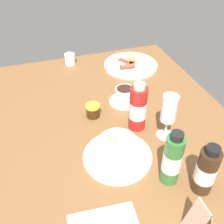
{
  "coord_description": "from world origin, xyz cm",
  "views": [
    {
      "loc": [
        71.13,
        -25.7,
        64.16
      ],
      "look_at": [
        3.8,
        -3.55,
        7.41
      ],
      "focal_mm": 42.81,
      "sensor_mm": 36.0,
      "label": 1
    }
  ],
  "objects": [
    {
      "name": "creamer_jug",
      "position": [
        -47.83,
        -8.32,
        2.73
      ],
      "size": [
        6.17,
        5.16,
        5.86
      ],
      "color": "white",
      "rests_on": "ground_plane"
    },
    {
      "name": "sauce_bottle_green",
      "position": [
        29.98,
        5.18,
        8.4
      ],
      "size": [
        5.34,
        5.34,
        18.3
      ],
      "color": "#337233",
      "rests_on": "ground_plane"
    },
    {
      "name": "sauce_bottle_brown",
      "position": [
        35.6,
        12.38,
        7.49
      ],
      "size": [
        5.71,
        5.71,
        16.42
      ],
      "color": "#382314",
      "rests_on": "ground_plane"
    },
    {
      "name": "coffee_cup",
      "position": [
        -9.86,
        6.27,
        2.89
      ],
      "size": [
        12.73,
        12.27,
        6.21
      ],
      "color": "white",
      "rests_on": "ground_plane"
    },
    {
      "name": "wine_glass",
      "position": [
        12.95,
        12.75,
        10.88
      ],
      "size": [
        5.79,
        5.79,
        16.57
      ],
      "color": "white",
      "rests_on": "ground_plane"
    },
    {
      "name": "sauce_bottle_red",
      "position": [
        5.66,
        5.13,
        8.37
      ],
      "size": [
        6.15,
        6.15,
        18.11
      ],
      "color": "#B21E19",
      "rests_on": "ground_plane"
    },
    {
      "name": "breakfast_plate",
      "position": [
        -36.3,
        19.24,
        0.9
      ],
      "size": [
        25.83,
        25.83,
        3.7
      ],
      "color": "white",
      "rests_on": "ground_plane"
    },
    {
      "name": "menu_card",
      "position": [
        45.8,
        4.76,
        5.05
      ],
      "size": [
        5.09,
        5.98,
        10.2
      ],
      "color": "tan",
      "rests_on": "ground_plane"
    },
    {
      "name": "jam_jar",
      "position": [
        -4.94,
        -8.15,
        2.6
      ],
      "size": [
        5.29,
        5.29,
        5.13
      ],
      "color": "#40230E",
      "rests_on": "ground_plane"
    },
    {
      "name": "porridge_bowl",
      "position": [
        17.6,
        -6.27,
        3.27
      ],
      "size": [
        21.71,
        21.71,
        8.07
      ],
      "color": "white",
      "rests_on": "ground_plane"
    },
    {
      "name": "ground_plane",
      "position": [
        0.0,
        0.0,
        -1.5
      ],
      "size": [
        110.0,
        84.0,
        3.0
      ],
      "primitive_type": "cube",
      "color": "brown"
    }
  ]
}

